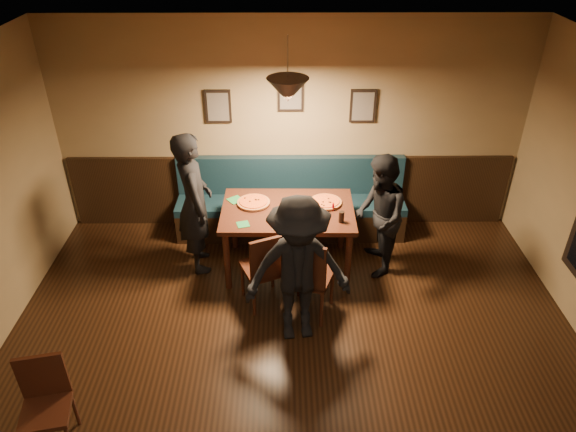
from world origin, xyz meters
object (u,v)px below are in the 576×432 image
Objects in this scene: chair_near_left at (263,266)px; diner_left at (194,203)px; booth_bench at (291,200)px; dining_table at (288,239)px; tabasco_bottle at (333,206)px; diner_front at (298,271)px; cafe_chair_far at (45,410)px; diner_right at (379,216)px; chair_near_right at (310,274)px; soda_glass at (341,217)px.

chair_near_left is 0.55× the size of diner_left.
booth_bench reaches higher than dining_table.
chair_near_left is at bearing -142.57° from tabasco_bottle.
diner_front is 1.21m from tabasco_bottle.
chair_near_left is 2.49m from cafe_chair_far.
chair_near_left is 0.72m from diner_front.
diner_right is (1.34, 0.59, 0.27)m from chair_near_left.
diner_left reaches higher than chair_near_right.
chair_near_left is 7.34× the size of soda_glass.
chair_near_left is at bearing -144.75° from cafe_chair_far.
booth_bench is at bearing -73.05° from diner_left.
dining_table is at bearing 43.31° from chair_near_left.
diner_front is at bearing -91.32° from chair_near_right.
cafe_chair_far is (-2.07, -1.30, -0.39)m from diner_front.
tabasco_bottle is (0.52, -0.03, 0.47)m from dining_table.
chair_near_left is at bearing -177.83° from chair_near_right.
tabasco_bottle is at bearing -147.46° from cafe_chair_far.
chair_near_left is at bearing -145.63° from diner_left.
diner_right is at bearing 25.70° from soda_glass.
chair_near_right is at bearing -124.20° from soda_glass.
soda_glass is 3.40m from cafe_chair_far.
cafe_chair_far is at bearing -50.68° from diner_right.
booth_bench reaches higher than tabasco_bottle.
soda_glass is at bearing 52.97° from diner_front.
diner_left is (-0.81, 0.70, 0.39)m from chair_near_left.
chair_near_left is at bearing -65.33° from diner_right.
booth_bench is at bearing 117.58° from chair_near_right.
diner_left reaches higher than diner_right.
soda_glass is (0.87, 0.36, 0.40)m from chair_near_left.
chair_near_left reaches higher than dining_table.
tabasco_bottle is (0.80, 0.61, 0.39)m from chair_near_left.
chair_near_right reaches higher than soda_glass.
booth_bench reaches higher than cafe_chair_far.
booth_bench is at bearing -133.72° from cafe_chair_far.
chair_near_right is 7.76× the size of soda_glass.
chair_near_left is at bearing 117.98° from diner_front.
diner_left is 15.47× the size of tabasco_bottle.
diner_left is 1.07× the size of diner_front.
diner_front reaches higher than dining_table.
tabasco_bottle is (1.61, -0.09, 0.00)m from diner_left.
dining_table is at bearing -140.41° from cafe_chair_far.
diner_right reaches higher than soda_glass.
chair_near_right is at bearing -110.34° from tabasco_bottle.
diner_right is at bearing -2.67° from tabasco_bottle.
booth_bench is 1.95× the size of dining_table.
diner_left reaches higher than booth_bench.
cafe_chair_far reaches higher than dining_table.
chair_near_right reaches higher than chair_near_left.
chair_near_right is (0.19, -1.58, 0.02)m from booth_bench.
diner_left is at bearing 126.76° from diner_front.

